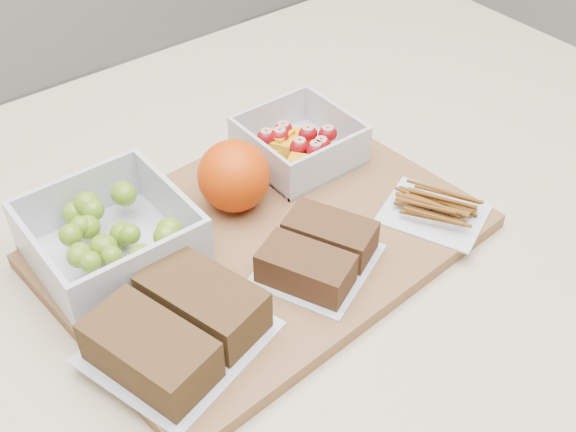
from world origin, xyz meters
name	(u,v)px	position (x,y,z in m)	size (l,w,h in m)	color
cutting_board	(264,240)	(-0.02, 0.02, 0.91)	(0.42, 0.30, 0.02)	brown
grape_container	(111,236)	(-0.16, 0.08, 0.94)	(0.14, 0.14, 0.06)	silver
fruit_container	(299,145)	(0.09, 0.10, 0.94)	(0.12, 0.12, 0.05)	silver
orange	(234,176)	(-0.02, 0.08, 0.95)	(0.08, 0.08, 0.08)	#DA4105
sandwich_bag_left	(177,327)	(-0.17, -0.05, 0.94)	(0.18, 0.16, 0.04)	silver
sandwich_bag_center	(318,252)	(-0.01, -0.05, 0.93)	(0.14, 0.14, 0.04)	silver
pretzel_bag	(435,206)	(0.14, -0.07, 0.93)	(0.12, 0.13, 0.02)	silver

